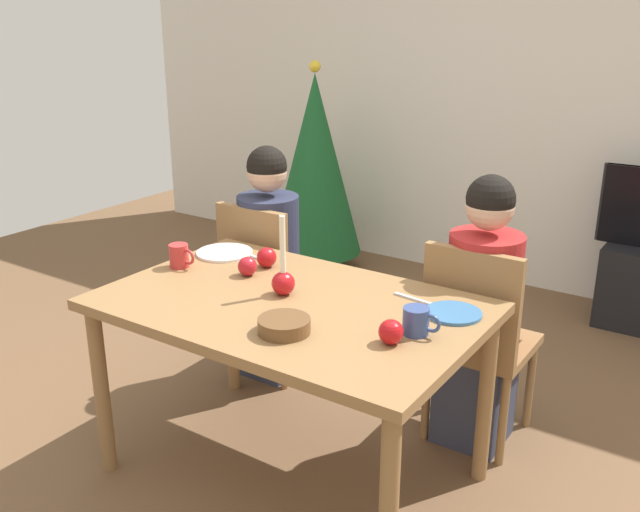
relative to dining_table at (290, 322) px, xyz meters
name	(u,v)px	position (x,y,z in m)	size (l,w,h in m)	color
ground_plane	(293,472)	(0.00, 0.00, -0.67)	(7.68, 7.68, 0.00)	brown
back_wall	(530,89)	(0.00, 2.60, 0.63)	(6.40, 0.10, 2.60)	silver
dining_table	(290,322)	(0.00, 0.00, 0.00)	(1.40, 0.90, 0.75)	olive
chair_left	(266,280)	(-0.60, 0.61, -0.15)	(0.40, 0.40, 0.90)	olive
chair_right	(477,333)	(0.51, 0.61, -0.15)	(0.40, 0.40, 0.90)	olive
person_left_child	(269,267)	(-0.60, 0.64, -0.10)	(0.30, 0.30, 1.17)	#33384C
person_right_child	(481,318)	(0.51, 0.64, -0.10)	(0.30, 0.30, 1.17)	#33384C
christmas_tree	(315,165)	(-1.26, 2.02, 0.09)	(0.65, 0.65, 1.46)	brown
candle_centerpiece	(283,278)	(-0.06, 0.04, 0.15)	(0.09, 0.09, 0.31)	red
plate_left	(225,253)	(-0.56, 0.27, 0.09)	(0.25, 0.25, 0.01)	white
plate_right	(453,313)	(0.55, 0.22, 0.09)	(0.20, 0.20, 0.01)	teal
mug_left	(180,256)	(-0.60, 0.04, 0.13)	(0.13, 0.08, 0.10)	#B72D2D
mug_right	(417,321)	(0.51, 0.01, 0.13)	(0.13, 0.09, 0.09)	#33477F
fork_left	(258,258)	(-0.39, 0.30, 0.09)	(0.18, 0.01, 0.01)	silver
fork_right	(415,299)	(0.38, 0.27, 0.09)	(0.18, 0.01, 0.01)	silver
bowl_walnuts	(284,325)	(0.14, -0.22, 0.11)	(0.18, 0.18, 0.05)	brown
apple_near_candle	(247,266)	(-0.30, 0.12, 0.12)	(0.08, 0.08, 0.08)	#AE1822
apple_by_left_plate	(267,257)	(-0.30, 0.25, 0.13)	(0.08, 0.08, 0.08)	#B11318
apple_by_right_mug	(391,332)	(0.48, -0.10, 0.12)	(0.08, 0.08, 0.08)	#B21115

